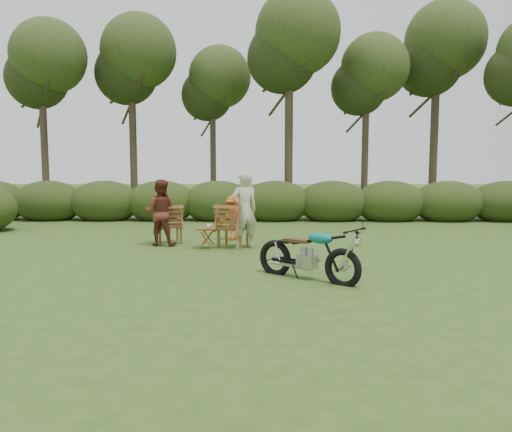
{
  "coord_description": "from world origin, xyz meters",
  "views": [
    {
      "loc": [
        -0.36,
        -8.39,
        1.98
      ],
      "look_at": [
        -0.55,
        1.86,
        0.9
      ],
      "focal_mm": 35.0,
      "sensor_mm": 36.0,
      "label": 1
    }
  ],
  "objects_px": {
    "adult_b": "(161,245)",
    "child": "(233,240)",
    "motorcycle": "(307,279)",
    "lawn_chair_left": "(169,243)",
    "cup": "(209,226)",
    "adult_a": "(244,248)",
    "lawn_chair_right": "(233,247)",
    "side_table": "(207,238)"
  },
  "relations": [
    {
      "from": "adult_b",
      "to": "motorcycle",
      "type": "bearing_deg",
      "value": 137.66
    },
    {
      "from": "motorcycle",
      "to": "adult_b",
      "type": "distance_m",
      "value": 4.76
    },
    {
      "from": "lawn_chair_right",
      "to": "lawn_chair_left",
      "type": "xyz_separation_m",
      "value": [
        -1.66,
        0.58,
        0.0
      ]
    },
    {
      "from": "adult_a",
      "to": "child",
      "type": "xyz_separation_m",
      "value": [
        -0.34,
        1.25,
        0.0
      ]
    },
    {
      "from": "motorcycle",
      "to": "adult_b",
      "type": "height_order",
      "value": "adult_b"
    },
    {
      "from": "cup",
      "to": "adult_b",
      "type": "bearing_deg",
      "value": 159.93
    },
    {
      "from": "motorcycle",
      "to": "cup",
      "type": "distance_m",
      "value": 3.69
    },
    {
      "from": "lawn_chair_right",
      "to": "cup",
      "type": "relative_size",
      "value": 8.29
    },
    {
      "from": "cup",
      "to": "lawn_chair_left",
      "type": "bearing_deg",
      "value": 142.17
    },
    {
      "from": "lawn_chair_left",
      "to": "adult_a",
      "type": "distance_m",
      "value": 2.08
    },
    {
      "from": "motorcycle",
      "to": "child",
      "type": "height_order",
      "value": "child"
    },
    {
      "from": "motorcycle",
      "to": "lawn_chair_left",
      "type": "xyz_separation_m",
      "value": [
        -3.14,
        3.89,
        0.0
      ]
    },
    {
      "from": "motorcycle",
      "to": "side_table",
      "type": "height_order",
      "value": "motorcycle"
    },
    {
      "from": "lawn_chair_left",
      "to": "child",
      "type": "bearing_deg",
      "value": 175.04
    },
    {
      "from": "side_table",
      "to": "adult_a",
      "type": "height_order",
      "value": "adult_a"
    },
    {
      "from": "motorcycle",
      "to": "adult_b",
      "type": "xyz_separation_m",
      "value": [
        -3.26,
        3.48,
        0.0
      ]
    },
    {
      "from": "lawn_chair_right",
      "to": "cup",
      "type": "height_order",
      "value": "cup"
    },
    {
      "from": "lawn_chair_right",
      "to": "adult_a",
      "type": "distance_m",
      "value": 0.33
    },
    {
      "from": "motorcycle",
      "to": "cup",
      "type": "bearing_deg",
      "value": 161.54
    },
    {
      "from": "lawn_chair_right",
      "to": "adult_a",
      "type": "height_order",
      "value": "adult_a"
    },
    {
      "from": "motorcycle",
      "to": "lawn_chair_left",
      "type": "distance_m",
      "value": 5.0
    },
    {
      "from": "motorcycle",
      "to": "child",
      "type": "bearing_deg",
      "value": 147.29
    },
    {
      "from": "lawn_chair_left",
      "to": "child",
      "type": "relative_size",
      "value": 0.83
    },
    {
      "from": "cup",
      "to": "side_table",
      "type": "bearing_deg",
      "value": 150.11
    },
    {
      "from": "motorcycle",
      "to": "side_table",
      "type": "xyz_separation_m",
      "value": [
        -2.08,
        3.06,
        0.24
      ]
    },
    {
      "from": "side_table",
      "to": "adult_b",
      "type": "xyz_separation_m",
      "value": [
        -1.17,
        0.42,
        -0.24
      ]
    },
    {
      "from": "motorcycle",
      "to": "adult_b",
      "type": "relative_size",
      "value": 1.2
    },
    {
      "from": "lawn_chair_right",
      "to": "child",
      "type": "xyz_separation_m",
      "value": [
        -0.07,
        1.05,
        0.0
      ]
    },
    {
      "from": "motorcycle",
      "to": "adult_a",
      "type": "distance_m",
      "value": 3.35
    },
    {
      "from": "adult_b",
      "to": "child",
      "type": "xyz_separation_m",
      "value": [
        1.7,
        0.89,
        0.0
      ]
    },
    {
      "from": "lawn_chair_left",
      "to": "lawn_chair_right",
      "type": "bearing_deg",
      "value": 139.06
    },
    {
      "from": "lawn_chair_left",
      "to": "cup",
      "type": "bearing_deg",
      "value": 120.42
    },
    {
      "from": "cup",
      "to": "child",
      "type": "bearing_deg",
      "value": 70.41
    },
    {
      "from": "adult_a",
      "to": "motorcycle",
      "type": "bearing_deg",
      "value": 85.65
    },
    {
      "from": "side_table",
      "to": "adult_a",
      "type": "distance_m",
      "value": 0.9
    },
    {
      "from": "lawn_chair_right",
      "to": "child",
      "type": "bearing_deg",
      "value": -67.68
    },
    {
      "from": "adult_b",
      "to": "cup",
      "type": "bearing_deg",
      "value": 164.44
    },
    {
      "from": "adult_b",
      "to": "child",
      "type": "relative_size",
      "value": 1.38
    },
    {
      "from": "lawn_chair_right",
      "to": "child",
      "type": "height_order",
      "value": "child"
    },
    {
      "from": "adult_a",
      "to": "adult_b",
      "type": "distance_m",
      "value": 2.07
    },
    {
      "from": "lawn_chair_left",
      "to": "cup",
      "type": "relative_size",
      "value": 7.81
    },
    {
      "from": "adult_a",
      "to": "child",
      "type": "relative_size",
      "value": 1.55
    }
  ]
}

